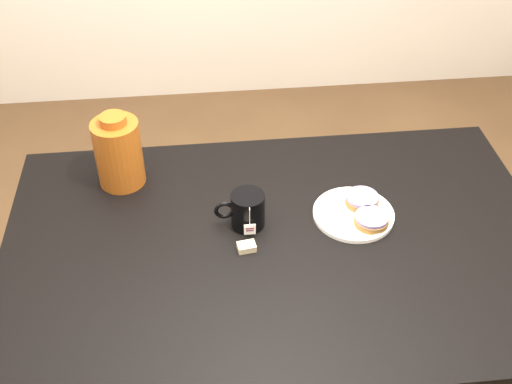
% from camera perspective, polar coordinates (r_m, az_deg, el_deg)
% --- Properties ---
extents(table, '(1.40, 0.90, 0.75)m').
position_cam_1_polar(table, '(1.69, 1.96, -6.46)').
color(table, black).
rests_on(table, ground_plane).
extents(plate, '(0.21, 0.21, 0.02)m').
position_cam_1_polar(plate, '(1.72, 8.66, -1.90)').
color(plate, white).
rests_on(plate, table).
extents(bagel_back, '(0.11, 0.11, 0.03)m').
position_cam_1_polar(bagel_back, '(1.74, 9.41, -0.68)').
color(bagel_back, brown).
rests_on(bagel_back, plate).
extents(bagel_front, '(0.13, 0.13, 0.03)m').
position_cam_1_polar(bagel_front, '(1.68, 10.22, -2.45)').
color(bagel_front, brown).
rests_on(bagel_front, plate).
extents(mug, '(0.13, 0.09, 0.10)m').
position_cam_1_polar(mug, '(1.65, -0.82, -1.60)').
color(mug, black).
rests_on(mug, table).
extents(teabag_pouch, '(0.05, 0.04, 0.02)m').
position_cam_1_polar(teabag_pouch, '(1.61, -0.84, -4.90)').
color(teabag_pouch, '#C6B793').
rests_on(teabag_pouch, table).
extents(bagel_package, '(0.13, 0.13, 0.22)m').
position_cam_1_polar(bagel_package, '(1.80, -12.13, 3.50)').
color(bagel_package, '#662D0D').
rests_on(bagel_package, table).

